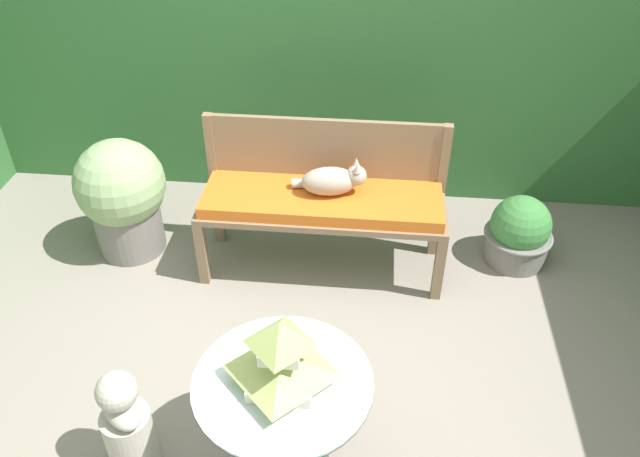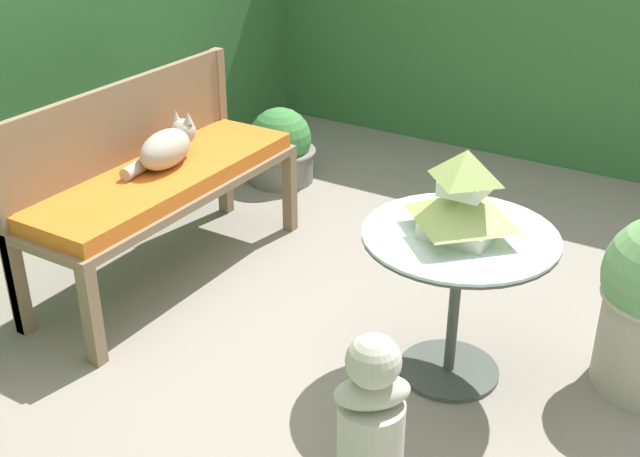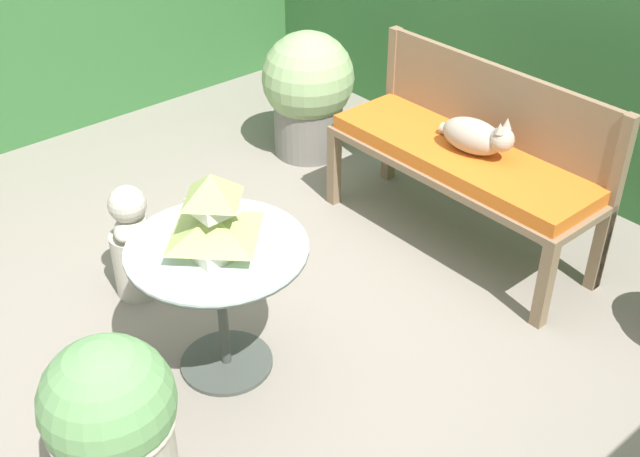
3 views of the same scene
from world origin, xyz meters
The scene contains 10 objects.
ground centered at (0.00, 0.00, 0.00)m, with size 30.00×30.00×0.00m, color gray.
foliage_hedge_back centered at (0.00, 2.30, 1.02)m, with size 6.40×0.80×2.04m, color #336633.
garden_bench centered at (0.09, 0.98, 0.49)m, with size 1.52×0.51×0.57m.
bench_backrest centered at (0.09, 1.22, 0.70)m, with size 1.52×0.06×0.95m.
cat centered at (0.15, 1.00, 0.66)m, with size 0.46×0.22×0.23m.
patio_table centered at (0.07, -0.52, 0.51)m, with size 0.75×0.75×0.64m.
pagoda_birdhouse centered at (0.07, -0.52, 0.79)m, with size 0.35×0.35×0.34m.
garden_bust centered at (-0.65, -0.54, 0.28)m, with size 0.28×0.29×0.60m.
potted_plant_path_edge centered at (0.42, -1.22, 0.38)m, with size 0.47×0.47×0.74m.
potted_plant_bench_right centered at (-1.22, 1.06, 0.43)m, with size 0.58×0.58×0.80m.
Camera 3 is at (2.34, -1.94, 2.51)m, focal length 45.00 mm.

